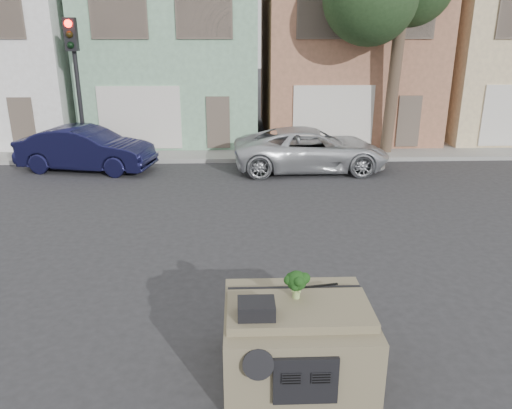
{
  "coord_description": "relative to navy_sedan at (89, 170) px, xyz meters",
  "views": [
    {
      "loc": [
        -0.79,
        -8.93,
        4.56
      ],
      "look_at": [
        -0.44,
        0.5,
        1.3
      ],
      "focal_mm": 35.0,
      "sensor_mm": 36.0,
      "label": 1
    }
  ],
  "objects": [
    {
      "name": "wiper_arm",
      "position": [
        6.3,
        -10.76,
        1.13
      ],
      "size": [
        0.69,
        0.15,
        0.02
      ],
      "primitive_type": "cube",
      "rotation": [
        0.0,
        0.0,
        0.17
      ],
      "color": "black",
      "rests_on": "car_dashboard"
    },
    {
      "name": "navy_sedan",
      "position": [
        0.0,
        0.0,
        0.0
      ],
      "size": [
        4.85,
        2.49,
        1.52
      ],
      "primitive_type": "imported",
      "rotation": [
        0.0,
        0.0,
        1.37
      ],
      "color": "#121235",
      "rests_on": "ground"
    },
    {
      "name": "tree_near",
      "position": [
        11.02,
        1.66,
        4.25
      ],
      "size": [
        4.4,
        4.0,
        8.5
      ],
      "primitive_type": "cube",
      "color": "#20361B",
      "rests_on": "ground"
    },
    {
      "name": "silver_pickup",
      "position": [
        7.77,
        -0.26,
        0.0
      ],
      "size": [
        5.36,
        2.55,
        1.48
      ],
      "primitive_type": "imported",
      "rotation": [
        0.0,
        0.0,
        1.59
      ],
      "color": "silver",
      "rests_on": "ground"
    },
    {
      "name": "car_dashboard",
      "position": [
        6.02,
        -11.14,
        0.56
      ],
      "size": [
        2.0,
        1.8,
        1.12
      ],
      "primitive_type": "cube",
      "color": "#72684E",
      "rests_on": "ground"
    },
    {
      "name": "townhouse_beige",
      "position": [
        17.52,
        6.36,
        3.77
      ],
      "size": [
        7.2,
        8.2,
        7.55
      ],
      "primitive_type": "cube",
      "color": "beige",
      "rests_on": "ground"
    },
    {
      "name": "broccoli",
      "position": [
        6.01,
        -11.06,
        1.32
      ],
      "size": [
        0.37,
        0.37,
        0.41
      ],
      "primitive_type": "cube",
      "rotation": [
        0.0,
        0.0,
        3.04
      ],
      "color": "black",
      "rests_on": "car_dashboard"
    },
    {
      "name": "sidewalk",
      "position": [
        6.02,
        2.36,
        0.07
      ],
      "size": [
        40.0,
        3.0,
        0.15
      ],
      "primitive_type": "cube",
      "color": "gray",
      "rests_on": "ground"
    },
    {
      "name": "townhouse_mint",
      "position": [
        2.52,
        6.36,
        3.77
      ],
      "size": [
        7.2,
        8.2,
        7.55
      ],
      "primitive_type": "cube",
      "color": "#7FAD8B",
      "rests_on": "ground"
    },
    {
      "name": "townhouse_tan",
      "position": [
        10.02,
        6.36,
        3.77
      ],
      "size": [
        7.2,
        8.2,
        7.55
      ],
      "primitive_type": "cube",
      "color": "#9F684E",
      "rests_on": "ground"
    },
    {
      "name": "ground_plane",
      "position": [
        6.02,
        -8.14,
        0.0
      ],
      "size": [
        120.0,
        120.0,
        0.0
      ],
      "primitive_type": "plane",
      "color": "#303033",
      "rests_on": "ground"
    },
    {
      "name": "townhouse_white",
      "position": [
        -4.98,
        6.36,
        3.77
      ],
      "size": [
        7.2,
        8.2,
        7.55
      ],
      "primitive_type": "cube",
      "color": "white",
      "rests_on": "ground"
    },
    {
      "name": "instrument_hump",
      "position": [
        5.44,
        -11.49,
        1.22
      ],
      "size": [
        0.48,
        0.38,
        0.2
      ],
      "primitive_type": "cube",
      "color": "black",
      "rests_on": "car_dashboard"
    },
    {
      "name": "traffic_signal",
      "position": [
        -0.48,
        1.36,
        2.55
      ],
      "size": [
        0.4,
        0.4,
        5.1
      ],
      "primitive_type": "cube",
      "color": "black",
      "rests_on": "ground"
    }
  ]
}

